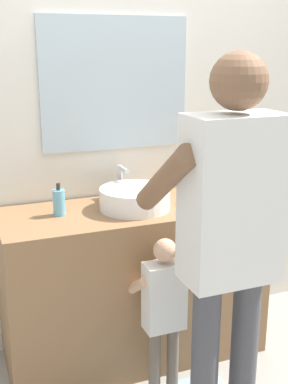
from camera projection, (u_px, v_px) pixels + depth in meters
name	position (u px, v px, depth m)	size (l,w,h in m)	color
ground_plane	(155.00, 383.00, 2.58)	(14.00, 14.00, 0.00)	#9E998E
back_wall	(113.00, 106.00, 2.76)	(4.40, 0.10, 2.70)	silver
vanity_cabinet	(134.00, 282.00, 2.73)	(1.39, 0.54, 0.86)	olive
sink_basin	(135.00, 198.00, 2.58)	(0.36, 0.36, 0.11)	white
faucet	(121.00, 183.00, 2.76)	(0.18, 0.14, 0.18)	#B7BABF
toothbrush_cup	(205.00, 191.00, 2.72)	(0.07, 0.07, 0.21)	silver
soap_bottle	(59.00, 202.00, 2.47)	(0.06, 0.06, 0.17)	#66B2D1
child_toddler	(164.00, 305.00, 2.35)	(0.26, 0.26, 0.83)	#6B5B4C
adult_parent	(229.00, 224.00, 1.98)	(0.51, 0.54, 1.65)	#47474C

